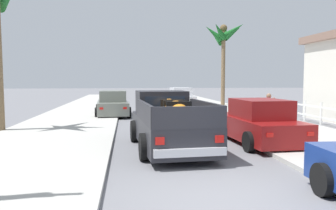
{
  "coord_description": "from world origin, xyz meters",
  "views": [
    {
      "loc": [
        -1.81,
        -6.15,
        2.22
      ],
      "look_at": [
        -0.18,
        7.3,
        1.2
      ],
      "focal_mm": 36.68,
      "sensor_mm": 36.0,
      "label": 1
    }
  ],
  "objects_px": {
    "car_left_near": "(113,104)",
    "pedestrian": "(269,108)",
    "palm_tree_left_mid": "(223,38)",
    "pickup_truck": "(169,123)",
    "car_right_near": "(181,98)",
    "car_right_mid": "(259,123)"
  },
  "relations": [
    {
      "from": "pedestrian",
      "to": "palm_tree_left_mid",
      "type": "bearing_deg",
      "value": 83.31
    },
    {
      "from": "car_left_near",
      "to": "car_right_near",
      "type": "distance_m",
      "value": 8.74
    },
    {
      "from": "car_left_near",
      "to": "palm_tree_left_mid",
      "type": "bearing_deg",
      "value": 36.78
    },
    {
      "from": "car_right_mid",
      "to": "car_left_near",
      "type": "bearing_deg",
      "value": 119.26
    },
    {
      "from": "pickup_truck",
      "to": "pedestrian",
      "type": "relative_size",
      "value": 3.35
    },
    {
      "from": "pickup_truck",
      "to": "car_left_near",
      "type": "height_order",
      "value": "pickup_truck"
    },
    {
      "from": "car_right_near",
      "to": "pedestrian",
      "type": "height_order",
      "value": "pedestrian"
    },
    {
      "from": "car_right_near",
      "to": "car_left_near",
      "type": "bearing_deg",
      "value": -127.01
    },
    {
      "from": "pedestrian",
      "to": "pickup_truck",
      "type": "bearing_deg",
      "value": -142.58
    },
    {
      "from": "car_left_near",
      "to": "car_right_near",
      "type": "height_order",
      "value": "same"
    },
    {
      "from": "pickup_truck",
      "to": "car_right_mid",
      "type": "relative_size",
      "value": 1.23
    },
    {
      "from": "car_left_near",
      "to": "car_right_mid",
      "type": "bearing_deg",
      "value": -60.74
    },
    {
      "from": "car_left_near",
      "to": "pedestrian",
      "type": "relative_size",
      "value": 2.73
    },
    {
      "from": "pickup_truck",
      "to": "car_right_mid",
      "type": "distance_m",
      "value": 3.21
    },
    {
      "from": "pickup_truck",
      "to": "car_right_mid",
      "type": "xyz_separation_m",
      "value": [
        3.18,
        0.41,
        -0.1
      ]
    },
    {
      "from": "pickup_truck",
      "to": "car_left_near",
      "type": "distance_m",
      "value": 10.23
    },
    {
      "from": "pickup_truck",
      "to": "pedestrian",
      "type": "height_order",
      "value": "pickup_truck"
    },
    {
      "from": "car_left_near",
      "to": "car_right_mid",
      "type": "distance_m",
      "value": 10.98
    },
    {
      "from": "car_left_near",
      "to": "pedestrian",
      "type": "distance_m",
      "value": 9.47
    },
    {
      "from": "car_right_near",
      "to": "car_right_mid",
      "type": "xyz_separation_m",
      "value": [
        0.1,
        -16.56,
        0.0
      ]
    },
    {
      "from": "car_right_near",
      "to": "pedestrian",
      "type": "distance_m",
      "value": 13.3
    },
    {
      "from": "pickup_truck",
      "to": "car_right_near",
      "type": "height_order",
      "value": "pickup_truck"
    }
  ]
}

